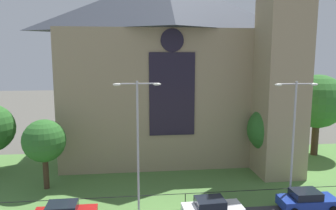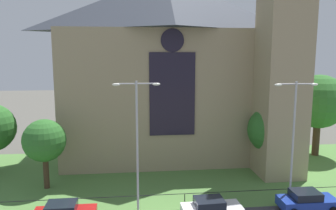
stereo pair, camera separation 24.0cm
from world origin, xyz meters
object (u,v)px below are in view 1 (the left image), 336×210
(streetlamp_far, at_px, (294,128))
(parked_car_blue, at_px, (307,200))
(tree_right_far, at_px, (317,102))
(tree_left_near, at_px, (44,141))
(tree_right_near, at_px, (271,130))
(streetlamp_near, at_px, (138,132))
(parked_car_white, at_px, (212,209))
(church_building, at_px, (173,66))

(streetlamp_far, bearing_deg, parked_car_blue, -63.23)
(tree_right_far, relative_size, streetlamp_far, 0.98)
(tree_left_near, distance_m, tree_right_far, 29.20)
(tree_right_near, distance_m, parked_car_blue, 8.56)
(tree_right_far, distance_m, streetlamp_near, 23.59)
(parked_car_white, bearing_deg, parked_car_blue, 1.49)
(tree_left_near, xyz_separation_m, tree_right_far, (28.41, 6.45, 2.01))
(tree_right_near, distance_m, parked_car_white, 11.94)
(tree_right_far, bearing_deg, tree_left_near, -167.21)
(church_building, relative_size, parked_car_blue, 6.16)
(parked_car_blue, bearing_deg, tree_right_near, 87.19)
(tree_right_far, distance_m, streetlamp_far, 14.48)
(tree_left_near, distance_m, streetlamp_far, 20.31)
(tree_right_near, xyz_separation_m, streetlamp_far, (-1.13, -6.45, 1.63))
(tree_left_near, distance_m, parked_car_blue, 21.52)
(streetlamp_near, bearing_deg, parked_car_white, -19.83)
(tree_right_near, height_order, parked_car_blue, tree_right_near)
(church_building, distance_m, parked_car_blue, 19.36)
(tree_right_far, distance_m, parked_car_blue, 16.14)
(streetlamp_far, xyz_separation_m, parked_car_white, (-6.70, -1.83, -5.19))
(tree_left_near, xyz_separation_m, streetlamp_far, (19.60, -5.04, 1.72))
(streetlamp_near, bearing_deg, parked_car_blue, -6.06)
(tree_right_near, xyz_separation_m, parked_car_blue, (-0.47, -7.77, -3.56))
(tree_right_near, xyz_separation_m, tree_right_far, (7.68, 5.04, 1.92))
(church_building, xyz_separation_m, streetlamp_far, (7.50, -13.42, -4.34))
(tree_right_near, bearing_deg, parked_car_white, -133.42)
(parked_car_blue, bearing_deg, parked_car_white, -175.41)
(church_building, relative_size, streetlamp_near, 2.69)
(church_building, distance_m, tree_left_near, 15.91)
(parked_car_white, bearing_deg, tree_right_far, 38.16)
(tree_right_near, bearing_deg, church_building, 141.09)
(tree_right_far, xyz_separation_m, streetlamp_far, (-8.82, -11.49, -0.28))
(streetlamp_near, bearing_deg, tree_right_near, 26.52)
(church_building, distance_m, tree_right_far, 16.92)
(parked_car_white, height_order, parked_car_blue, same)
(tree_right_near, bearing_deg, parked_car_blue, -93.43)
(parked_car_blue, bearing_deg, church_building, 119.62)
(parked_car_white, xyz_separation_m, parked_car_blue, (7.37, 0.51, 0.00))
(church_building, relative_size, tree_left_near, 4.29)
(tree_right_near, relative_size, streetlamp_far, 0.69)
(streetlamp_far, bearing_deg, church_building, 119.21)
(church_building, bearing_deg, tree_right_near, -38.91)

